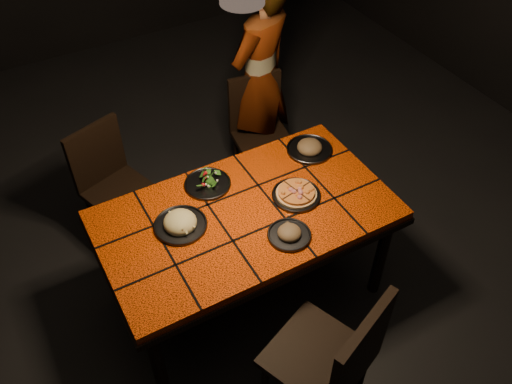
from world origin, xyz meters
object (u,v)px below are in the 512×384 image
chair_far_left (110,178)px  diner (260,79)px  dining_table (246,221)px  chair_near (335,358)px  plate_pizza (296,194)px  plate_pasta (180,223)px  chair_far_right (259,126)px

chair_far_left → diner: bearing=-12.1°
dining_table → chair_near: chair_near is taller
chair_near → diner: bearing=-131.7°
chair_near → plate_pizza: (0.31, 0.85, 0.20)m
chair_far_left → plate_pasta: 0.90m
chair_far_right → plate_pasta: (-0.96, -0.84, 0.28)m
chair_far_left → diner: (1.21, 0.14, 0.29)m
plate_pizza → dining_table: bearing=173.9°
diner → dining_table: bearing=33.1°
chair_far_right → dining_table: bearing=-115.6°
chair_far_left → plate_pizza: 1.28m
chair_near → diner: diner is taller
chair_near → plate_pizza: size_ratio=3.57×
dining_table → chair_near: 0.89m
chair_far_right → plate_pasta: size_ratio=3.01×
chair_far_right → plate_pizza: chair_far_right is taller
dining_table → plate_pizza: plate_pizza is taller
dining_table → chair_far_left: chair_far_left is taller
chair_far_right → diner: diner is taller
dining_table → chair_near: (-0.01, -0.88, -0.11)m
dining_table → chair_far_right: bearing=56.7°
dining_table → plate_pasta: plate_pasta is taller
plate_pasta → chair_near: bearing=-70.0°
dining_table → chair_far_right: chair_far_right is taller
chair_near → diner: (0.69, 1.94, 0.22)m
dining_table → diner: bearing=56.9°
dining_table → chair_near: bearing=-90.4°
chair_far_right → plate_pasta: bearing=-130.9°
plate_pizza → plate_pasta: (-0.66, 0.11, 0.01)m
chair_far_left → chair_far_right: (1.12, 0.00, 0.00)m
dining_table → plate_pasta: (-0.35, 0.08, 0.10)m
dining_table → chair_far_left: 1.07m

